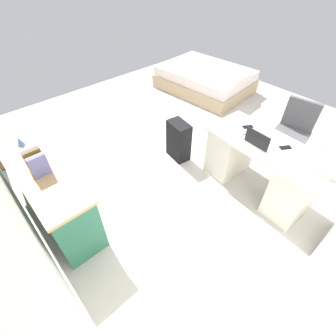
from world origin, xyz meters
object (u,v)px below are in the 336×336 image
(desk_lamp, at_px, (320,149))
(suitcase_black, at_px, (179,141))
(bed, at_px, (205,79))
(figurine_small, at_px, (20,141))
(office_chair, at_px, (290,137))
(cell_phone_by_mouse, at_px, (248,127))
(cell_phone_near_laptop, at_px, (285,147))
(desk, at_px, (260,167))
(credenza, at_px, (48,188))
(computer_mouse, at_px, (243,133))
(laptop, at_px, (259,142))

(desk_lamp, bearing_deg, suitcase_black, 9.52)
(bed, bearing_deg, suitcase_black, 121.98)
(suitcase_black, distance_m, figurine_small, 2.06)
(office_chair, xyz_separation_m, cell_phone_by_mouse, (0.32, 0.74, 0.34))
(cell_phone_near_laptop, bearing_deg, office_chair, -41.85)
(desk, distance_m, suitcase_black, 1.23)
(figurine_small, bearing_deg, bed, -81.50)
(cell_phone_near_laptop, distance_m, figurine_small, 3.05)
(credenza, xyz_separation_m, figurine_small, (0.41, 0.00, 0.45))
(desk, xyz_separation_m, computer_mouse, (0.33, 0.04, 0.38))
(credenza, relative_size, cell_phone_by_mouse, 13.24)
(credenza, bearing_deg, desk_lamp, -132.67)
(bed, xyz_separation_m, computer_mouse, (-2.13, 1.78, 0.53))
(desk, xyz_separation_m, suitcase_black, (1.18, 0.32, -0.09))
(desk_lamp, bearing_deg, bed, -30.73)
(desk, bearing_deg, credenza, 56.00)
(credenza, relative_size, desk_lamp, 5.22)
(desk_lamp, bearing_deg, credenza, 47.33)
(suitcase_black, distance_m, computer_mouse, 1.01)
(desk_lamp, height_order, figurine_small, desk_lamp)
(laptop, relative_size, desk_lamp, 0.93)
(office_chair, relative_size, desk_lamp, 2.72)
(laptop, distance_m, cell_phone_near_laptop, 0.31)
(credenza, xyz_separation_m, laptop, (-1.39, -2.08, 0.41))
(bed, bearing_deg, figurine_small, 98.50)
(computer_mouse, bearing_deg, desk, -168.95)
(laptop, bearing_deg, bed, -37.53)
(office_chair, bearing_deg, suitcase_black, 46.16)
(suitcase_black, bearing_deg, computer_mouse, -153.66)
(office_chair, height_order, credenza, office_chair)
(credenza, xyz_separation_m, computer_mouse, (-1.14, -2.13, 0.38))
(laptop, relative_size, figurine_small, 2.93)
(computer_mouse, bearing_deg, suitcase_black, 20.96)
(computer_mouse, bearing_deg, bed, -36.51)
(cell_phone_near_laptop, bearing_deg, cell_phone_by_mouse, 28.03)
(credenza, relative_size, cell_phone_near_laptop, 13.24)
(cell_phone_by_mouse, bearing_deg, cell_phone_near_laptop, -155.34)
(laptop, distance_m, desk_lamp, 0.62)
(desk, distance_m, laptop, 0.43)
(desk_lamp, bearing_deg, laptop, 6.77)
(desk, bearing_deg, office_chair, -86.23)
(desk, xyz_separation_m, desk_lamp, (-0.51, 0.03, 0.62))
(laptop, xyz_separation_m, desk_lamp, (-0.58, -0.07, 0.21))
(credenza, distance_m, bed, 4.04)
(office_chair, relative_size, credenza, 0.52)
(figurine_small, bearing_deg, laptop, -131.00)
(desk_lamp, bearing_deg, cell_phone_near_laptop, -19.17)
(figurine_small, bearing_deg, desk_lamp, -138.05)
(desk, xyz_separation_m, bed, (2.46, -1.73, -0.15))
(desk_lamp, distance_m, figurine_small, 3.21)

